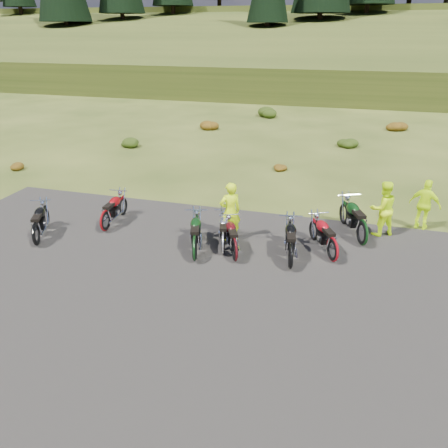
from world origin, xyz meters
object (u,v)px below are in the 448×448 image
(motorcycle_0, at_px, (38,245))
(person_middle, at_px, (230,212))
(motorcycle_3, at_px, (223,254))
(motorcycle_7, at_px, (360,245))

(motorcycle_0, relative_size, person_middle, 1.08)
(motorcycle_0, relative_size, motorcycle_3, 1.08)
(motorcycle_7, bearing_deg, person_middle, 78.51)
(motorcycle_7, height_order, person_middle, person_middle)
(motorcycle_3, bearing_deg, motorcycle_7, -80.78)
(motorcycle_0, relative_size, motorcycle_7, 0.89)
(motorcycle_3, distance_m, motorcycle_7, 4.22)
(motorcycle_0, height_order, motorcycle_3, motorcycle_0)
(motorcycle_3, xyz_separation_m, motorcycle_7, (3.87, 1.69, 0.00))
(motorcycle_0, xyz_separation_m, motorcycle_7, (9.43, 2.72, 0.00))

